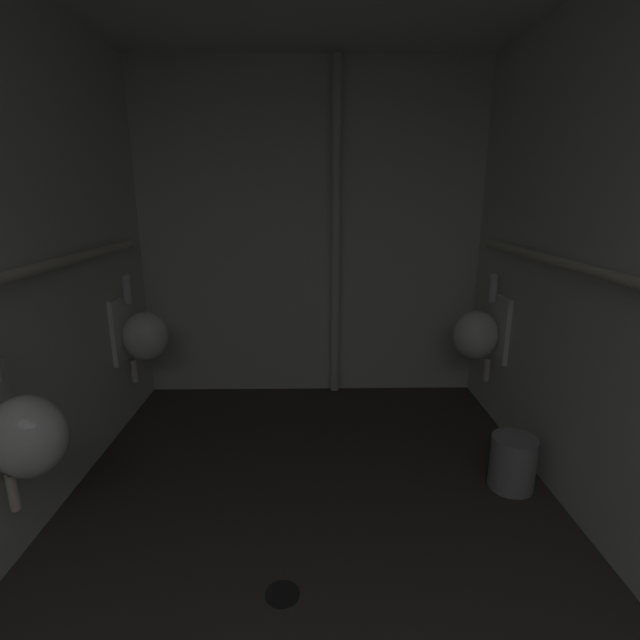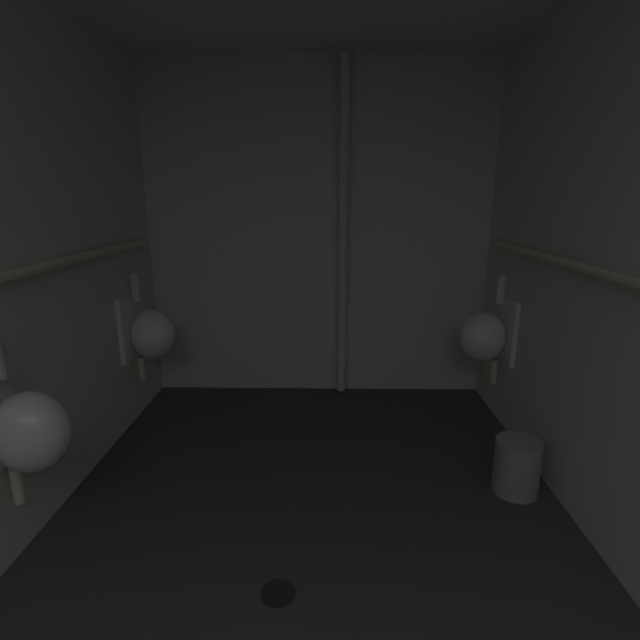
% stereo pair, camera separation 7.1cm
% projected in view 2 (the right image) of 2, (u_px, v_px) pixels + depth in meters
% --- Properties ---
extents(floor, '(2.69, 3.92, 0.08)m').
position_uv_depth(floor, '(309.00, 571.00, 2.05)').
color(floor, '#383330').
rests_on(floor, ground).
extents(wall_back, '(2.69, 0.06, 2.48)m').
position_uv_depth(wall_back, '(318.00, 235.00, 3.59)').
color(wall_back, silver).
rests_on(wall_back, ground).
extents(urinal_left_mid, '(0.32, 0.30, 0.76)m').
position_uv_depth(urinal_left_mid, '(26.00, 429.00, 1.90)').
color(urinal_left_mid, white).
extents(urinal_left_far, '(0.32, 0.30, 0.76)m').
position_uv_depth(urinal_left_far, '(150.00, 333.00, 3.22)').
color(urinal_left_far, white).
extents(urinal_right_mid, '(0.32, 0.30, 0.76)m').
position_uv_depth(urinal_right_mid, '(486.00, 335.00, 3.16)').
color(urinal_right_mid, white).
extents(standpipe_back_wall, '(0.07, 0.07, 2.43)m').
position_uv_depth(standpipe_back_wall, '(343.00, 237.00, 3.48)').
color(standpipe_back_wall, silver).
rests_on(standpipe_back_wall, ground).
extents(floor_drain, '(0.14, 0.14, 0.01)m').
position_uv_depth(floor_drain, '(278.00, 592.00, 1.89)').
color(floor_drain, black).
rests_on(floor_drain, ground).
extents(waste_bin, '(0.24, 0.24, 0.29)m').
position_uv_depth(waste_bin, '(517.00, 466.00, 2.51)').
color(waste_bin, gray).
rests_on(waste_bin, ground).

